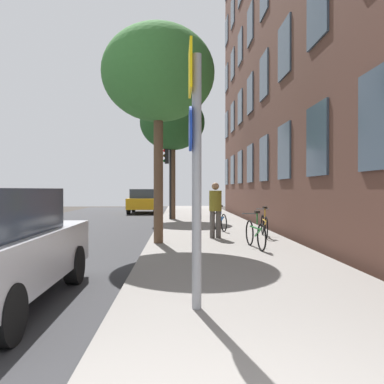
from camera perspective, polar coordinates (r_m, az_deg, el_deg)
ground_plane at (r=17.01m, az=-9.71°, el=-5.07°), size 41.80×41.80×0.00m
road_asphalt at (r=17.41m, az=-16.60°, el=-4.94°), size 7.00×38.00×0.01m
sidewalk at (r=16.90m, az=2.18°, el=-4.90°), size 4.20×38.00×0.12m
building_facade at (r=18.32m, az=11.23°, el=24.42°), size 0.56×27.00×18.12m
sign_post at (r=4.98m, az=0.40°, el=5.24°), size 0.16×0.60×3.30m
traffic_light at (r=19.92m, az=-3.41°, el=3.25°), size 0.43×0.24×3.64m
tree_near at (r=11.55m, az=-4.87°, el=16.53°), size 3.14×3.14×6.07m
tree_far at (r=20.27m, az=-2.84°, el=9.86°), size 3.27×3.27×6.26m
bicycle_0 at (r=10.22m, az=9.11°, el=-5.92°), size 0.42×1.70×0.96m
bicycle_1 at (r=12.71m, az=10.37°, el=-4.68°), size 0.42×1.69×0.96m
bicycle_2 at (r=14.40m, az=4.04°, el=-4.14°), size 0.47×1.58×0.93m
pedestrian_0 at (r=12.19m, az=3.38°, el=-2.07°), size 0.49×0.49×1.70m
car_1 at (r=27.02m, az=-6.97°, el=-1.25°), size 1.93×4.43×1.62m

